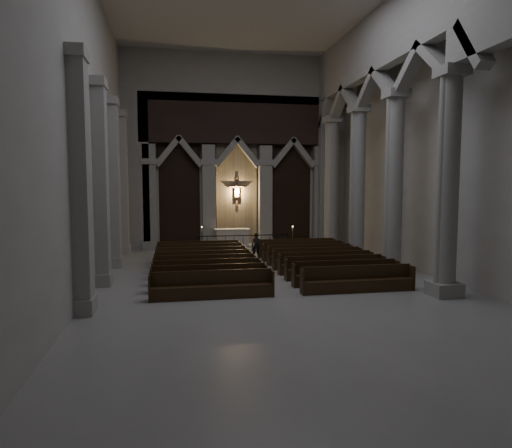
# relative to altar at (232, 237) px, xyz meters

# --- Properties ---
(room) EXTENTS (24.00, 24.10, 12.00)m
(room) POSITION_rel_altar_xyz_m (0.45, -10.70, 6.90)
(room) COLOR gray
(room) RESTS_ON ground
(sanctuary_wall) EXTENTS (14.00, 0.77, 12.00)m
(sanctuary_wall) POSITION_rel_altar_xyz_m (0.45, 0.83, 5.92)
(sanctuary_wall) COLOR #9A9890
(sanctuary_wall) RESTS_ON ground
(right_arcade) EXTENTS (1.00, 24.00, 12.00)m
(right_arcade) POSITION_rel_altar_xyz_m (5.95, -9.37, 7.13)
(right_arcade) COLOR #9A9890
(right_arcade) RESTS_ON ground
(left_pilasters) EXTENTS (0.60, 13.00, 8.03)m
(left_pilasters) POSITION_rel_altar_xyz_m (-6.30, -7.20, 3.21)
(left_pilasters) COLOR #9A9890
(left_pilasters) RESTS_ON ground
(sanctuary_step) EXTENTS (8.50, 2.60, 0.15)m
(sanctuary_step) POSITION_rel_altar_xyz_m (0.45, -0.10, -0.62)
(sanctuary_step) COLOR #9A9890
(sanctuary_step) RESTS_ON ground
(altar) EXTENTS (2.16, 0.86, 1.09)m
(altar) POSITION_rel_altar_xyz_m (0.00, 0.00, 0.00)
(altar) COLOR beige
(altar) RESTS_ON sanctuary_step
(altar_rail) EXTENTS (5.34, 0.09, 1.05)m
(altar_rail) POSITION_rel_altar_xyz_m (0.45, -1.64, -0.00)
(altar_rail) COLOR black
(altar_rail) RESTS_ON ground
(candle_stand_left) EXTENTS (0.25, 0.25, 1.49)m
(candle_stand_left) POSITION_rel_altar_xyz_m (-1.92, -0.97, -0.29)
(candle_stand_left) COLOR #A87133
(candle_stand_left) RESTS_ON ground
(candle_stand_right) EXTENTS (0.25, 0.25, 1.47)m
(candle_stand_right) POSITION_rel_altar_xyz_m (3.48, -1.40, -0.30)
(candle_stand_right) COLOR #A87133
(candle_stand_right) RESTS_ON ground
(pews) EXTENTS (9.75, 8.93, 0.97)m
(pews) POSITION_rel_altar_xyz_m (0.45, -7.84, -0.38)
(pews) COLOR black
(pews) RESTS_ON ground
(worshipper) EXTENTS (0.55, 0.42, 1.33)m
(worshipper) POSITION_rel_altar_xyz_m (0.85, -3.66, -0.03)
(worshipper) COLOR black
(worshipper) RESTS_ON ground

